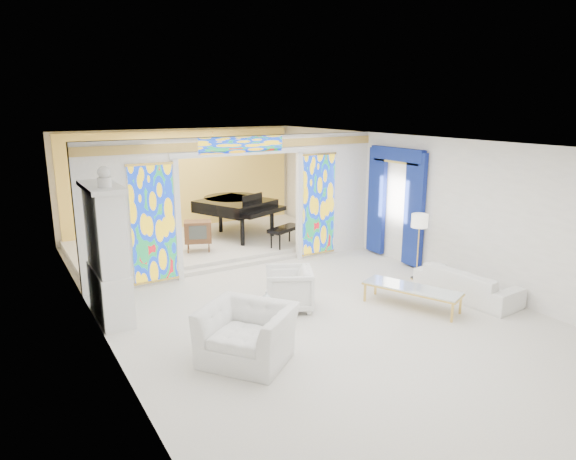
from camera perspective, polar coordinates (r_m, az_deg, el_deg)
floor at (r=10.27m, az=-0.25°, el=-7.17°), size 12.00×12.00×0.00m
ceiling at (r=9.61m, az=-0.27°, el=9.77°), size 7.00×12.00×0.02m
wall_back at (r=15.23m, az=-11.76°, el=5.33°), size 7.00×0.02×3.00m
wall_left at (r=8.67m, az=-20.68°, el=-1.67°), size 0.02×12.00×3.00m
wall_right at (r=11.95m, az=14.42°, el=2.88°), size 0.02×12.00×3.00m
partition_wall at (r=11.53m, az=-5.27°, el=3.66°), size 7.00×0.22×3.00m
stained_glass_left at (r=10.82m, az=-14.75°, el=0.65°), size 0.90×0.04×2.40m
stained_glass_right at (r=12.50m, az=3.42°, el=2.84°), size 0.90×0.04×2.40m
stained_glass_transom at (r=11.29m, az=-5.17°, el=9.41°), size 2.00×0.04×0.34m
alcove_platform at (r=13.77m, az=-8.89°, el=-1.44°), size 6.80×3.80×0.18m
gold_curtain_back at (r=15.12m, az=-11.61°, el=5.28°), size 6.70×0.10×2.90m
chandelier at (r=13.32m, az=-8.31°, el=8.83°), size 0.48×0.48×0.30m
blue_drapes at (r=12.36m, az=11.83°, el=3.75°), size 0.14×1.85×2.65m
china_cabinet at (r=9.37m, az=-19.47°, el=-2.54°), size 0.56×1.46×2.72m
armchair_left at (r=7.68m, az=-4.59°, el=-11.47°), size 1.65×1.67×0.82m
armchair_right at (r=9.47m, az=0.09°, el=-6.53°), size 1.13×1.12×0.77m
sofa at (r=10.60m, az=19.26°, el=-5.62°), size 0.96×2.08×0.59m
side_table at (r=8.42m, az=-2.40°, el=-9.43°), size 0.48×0.48×0.55m
vase at (r=8.31m, az=-2.43°, el=-7.55°), size 0.24×0.24×0.21m
coffee_table at (r=9.79m, az=13.60°, el=-6.37°), size 1.24×1.86×0.40m
floor_lamp at (r=11.15m, az=14.41°, el=0.65°), size 0.43×0.43×1.43m
grand_piano at (r=14.03m, az=-5.79°, el=2.77°), size 2.27×3.42×1.22m
tv_console at (r=12.62m, az=-9.97°, el=-0.19°), size 0.76×0.64×0.75m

